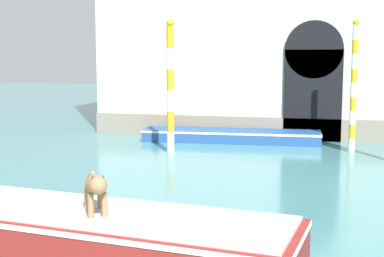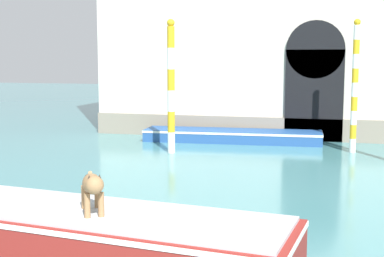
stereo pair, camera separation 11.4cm
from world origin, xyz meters
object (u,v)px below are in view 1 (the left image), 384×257
object	(u,v)px
dog_on_deck	(96,186)
boat_foreground	(65,227)
mooring_pole_0	(354,86)
mooring_pole_2	(170,86)
boat_moored_near_palazzo	(231,135)

from	to	relation	value
dog_on_deck	boat_foreground	bearing A→B (deg)	-141.75
dog_on_deck	mooring_pole_0	bearing A→B (deg)	128.19
boat_foreground	mooring_pole_2	size ratio (longest dim) A/B	1.78
boat_moored_near_palazzo	mooring_pole_2	distance (m)	3.85
dog_on_deck	boat_moored_near_palazzo	bearing A→B (deg)	149.57
mooring_pole_0	mooring_pole_2	world-z (taller)	mooring_pole_0
boat_moored_near_palazzo	mooring_pole_0	distance (m)	4.97
boat_moored_near_palazzo	mooring_pole_2	size ratio (longest dim) A/B	1.53
dog_on_deck	mooring_pole_2	world-z (taller)	mooring_pole_2
boat_foreground	dog_on_deck	world-z (taller)	dog_on_deck
boat_foreground	dog_on_deck	size ratio (longest dim) A/B	8.53
mooring_pole_0	boat_moored_near_palazzo	bearing A→B (deg)	163.48
mooring_pole_2	mooring_pole_0	bearing A→B (deg)	15.38
mooring_pole_0	mooring_pole_2	size ratio (longest dim) A/B	1.00
boat_moored_near_palazzo	mooring_pole_0	xyz separation A→B (m)	(4.36, -1.29, 2.00)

